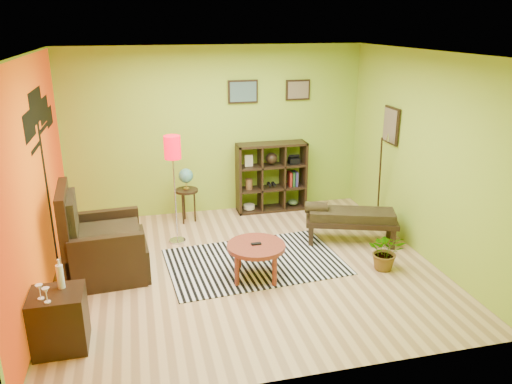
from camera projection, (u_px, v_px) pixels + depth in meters
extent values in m
plane|color=tan|center=(246.00, 268.00, 6.73)|extent=(5.00, 5.00, 0.00)
cube|color=#8EB32F|center=(217.00, 131.00, 8.34)|extent=(5.00, 0.04, 2.80)
cube|color=#8EB32F|center=(303.00, 241.00, 4.21)|extent=(5.00, 0.04, 2.80)
cube|color=#8EB32F|center=(33.00, 182.00, 5.72)|extent=(0.04, 4.50, 2.80)
cube|color=#8EB32F|center=(424.00, 156.00, 6.83)|extent=(0.04, 4.50, 2.80)
cube|color=white|center=(245.00, 53.00, 5.82)|extent=(5.00, 4.50, 0.04)
cube|color=#FE610A|center=(35.00, 182.00, 5.73)|extent=(0.01, 4.45, 2.75)
cube|color=black|center=(48.00, 195.00, 6.35)|extent=(0.01, 0.14, 2.10)
cube|color=black|center=(29.00, 126.00, 5.56)|extent=(0.01, 0.65, 0.32)
cube|color=black|center=(36.00, 106.00, 6.03)|extent=(0.01, 0.85, 0.40)
cube|color=black|center=(44.00, 110.00, 6.53)|extent=(0.01, 0.70, 0.32)
cube|color=black|center=(49.00, 117.00, 6.90)|extent=(0.01, 0.50, 0.26)
cube|color=black|center=(243.00, 92.00, 8.20)|extent=(0.50, 0.03, 0.38)
cube|color=#4B6D68|center=(243.00, 92.00, 8.18)|extent=(0.44, 0.01, 0.32)
cube|color=black|center=(298.00, 90.00, 8.42)|extent=(0.42, 0.03, 0.34)
cube|color=#7B6A50|center=(298.00, 90.00, 8.39)|extent=(0.36, 0.01, 0.28)
cube|color=black|center=(391.00, 125.00, 7.57)|extent=(0.03, 0.44, 0.56)
cube|color=#7B6A50|center=(390.00, 125.00, 7.57)|extent=(0.01, 0.38, 0.50)
cylinder|color=black|center=(379.00, 180.00, 7.83)|extent=(0.23, 0.34, 1.46)
cone|color=silver|center=(388.00, 136.00, 7.45)|extent=(0.08, 0.09, 0.16)
cube|color=silver|center=(255.00, 262.00, 6.89)|extent=(2.46, 1.69, 0.01)
cylinder|color=maroon|center=(256.00, 246.00, 6.35)|extent=(0.75, 0.75, 0.05)
cylinder|color=maroon|center=(274.00, 255.00, 6.65)|extent=(0.06, 0.06, 0.41)
cylinder|color=maroon|center=(239.00, 254.00, 6.66)|extent=(0.06, 0.06, 0.41)
cylinder|color=maroon|center=(275.00, 271.00, 6.20)|extent=(0.06, 0.06, 0.41)
cylinder|color=maroon|center=(237.00, 271.00, 6.21)|extent=(0.06, 0.06, 0.41)
cube|color=black|center=(256.00, 244.00, 6.34)|extent=(0.13, 0.05, 0.02)
cube|color=black|center=(109.00, 258.00, 6.52)|extent=(1.04, 1.02, 0.45)
cube|color=black|center=(67.00, 235.00, 6.26)|extent=(0.17, 0.97, 1.23)
cube|color=black|center=(109.00, 264.00, 6.06)|extent=(0.90, 0.17, 0.72)
cube|color=black|center=(107.00, 235.00, 6.89)|extent=(0.90, 0.17, 0.72)
cube|color=#D6B75B|center=(109.00, 236.00, 6.43)|extent=(0.83, 0.81, 0.16)
cube|color=#D6B75B|center=(72.00, 217.00, 6.21)|extent=(0.15, 0.72, 0.56)
cube|color=black|center=(59.00, 320.00, 5.01)|extent=(0.52, 0.48, 0.62)
cylinder|color=white|center=(60.00, 277.00, 4.97)|extent=(0.07, 0.07, 0.25)
cylinder|color=white|center=(58.00, 263.00, 4.92)|extent=(0.02, 0.02, 0.07)
cylinder|color=white|center=(41.00, 298.00, 4.80)|extent=(0.06, 0.06, 0.01)
cylinder|color=white|center=(40.00, 294.00, 4.79)|extent=(0.01, 0.01, 0.09)
cone|color=white|center=(39.00, 287.00, 4.76)|extent=(0.07, 0.07, 0.06)
cylinder|color=white|center=(47.00, 302.00, 4.75)|extent=(0.06, 0.06, 0.01)
cylinder|color=white|center=(47.00, 297.00, 4.73)|extent=(0.01, 0.01, 0.09)
cone|color=white|center=(46.00, 291.00, 4.71)|extent=(0.07, 0.07, 0.06)
cylinder|color=silver|center=(178.00, 241.00, 7.52)|extent=(0.25, 0.25, 0.03)
cylinder|color=silver|center=(175.00, 194.00, 7.28)|extent=(0.02, 0.02, 1.51)
cylinder|color=#F40013|center=(172.00, 147.00, 7.05)|extent=(0.24, 0.24, 0.33)
cylinder|color=black|center=(187.00, 191.00, 8.10)|extent=(0.37, 0.37, 0.04)
cylinder|color=black|center=(195.00, 207.00, 8.20)|extent=(0.03, 0.03, 0.52)
cylinder|color=black|center=(184.00, 204.00, 8.29)|extent=(0.03, 0.03, 0.52)
cylinder|color=black|center=(183.00, 209.00, 8.09)|extent=(0.03, 0.03, 0.52)
cylinder|color=gold|center=(186.00, 188.00, 8.09)|extent=(0.09, 0.09, 0.02)
cylinder|color=gold|center=(186.00, 185.00, 8.07)|extent=(0.01, 0.01, 0.09)
sphere|color=teal|center=(186.00, 176.00, 8.02)|extent=(0.23, 0.23, 0.23)
cube|color=black|center=(239.00, 179.00, 8.47)|extent=(0.04, 0.35, 1.20)
cube|color=black|center=(303.00, 175.00, 8.73)|extent=(0.04, 0.35, 1.20)
cube|color=black|center=(271.00, 208.00, 8.79)|extent=(1.20, 0.35, 0.04)
cube|color=black|center=(272.00, 144.00, 8.41)|extent=(1.20, 0.35, 0.04)
cube|color=black|center=(260.00, 178.00, 8.56)|extent=(0.03, 0.33, 1.12)
cube|color=black|center=(283.00, 176.00, 8.65)|extent=(0.03, 0.33, 1.12)
cube|color=black|center=(271.00, 188.00, 8.67)|extent=(1.12, 0.33, 0.03)
cube|color=black|center=(272.00, 166.00, 8.54)|extent=(1.12, 0.33, 0.03)
cylinder|color=beige|center=(249.00, 207.00, 8.68)|extent=(0.20, 0.20, 0.07)
sphere|color=black|center=(272.00, 159.00, 8.50)|extent=(0.20, 0.20, 0.20)
cube|color=black|center=(294.00, 161.00, 8.60)|extent=(0.18, 0.15, 0.10)
cylinder|color=black|center=(269.00, 184.00, 8.64)|extent=(0.06, 0.12, 0.06)
cylinder|color=black|center=(274.00, 184.00, 8.65)|extent=(0.06, 0.12, 0.06)
ellipsoid|color=#384C26|center=(293.00, 202.00, 8.86)|extent=(0.18, 0.18, 0.09)
cylinder|color=brown|center=(249.00, 184.00, 8.55)|extent=(0.12, 0.12, 0.18)
cube|color=beige|center=(249.00, 161.00, 8.41)|extent=(0.14, 0.03, 0.20)
cube|color=maroon|center=(290.00, 179.00, 8.70)|extent=(0.04, 0.18, 0.26)
cube|color=#1E4C1E|center=(293.00, 179.00, 8.71)|extent=(0.04, 0.18, 0.26)
cube|color=navy|center=(296.00, 179.00, 8.72)|extent=(0.04, 0.18, 0.26)
cube|color=black|center=(351.00, 221.00, 7.41)|extent=(1.42, 0.89, 0.08)
cube|color=#D6B75B|center=(352.00, 215.00, 7.37)|extent=(1.31, 0.80, 0.13)
cylinder|color=#D6B75B|center=(316.00, 207.00, 7.39)|extent=(0.37, 0.27, 0.17)
cube|color=black|center=(389.00, 229.00, 7.60)|extent=(0.08, 0.08, 0.30)
cube|color=black|center=(311.00, 226.00, 7.70)|extent=(0.08, 0.08, 0.30)
cube|color=black|center=(393.00, 240.00, 7.24)|extent=(0.08, 0.08, 0.30)
cube|color=black|center=(311.00, 236.00, 7.34)|extent=(0.08, 0.08, 0.30)
imported|color=#26661E|center=(386.00, 255.00, 6.63)|extent=(0.64, 0.67, 0.41)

